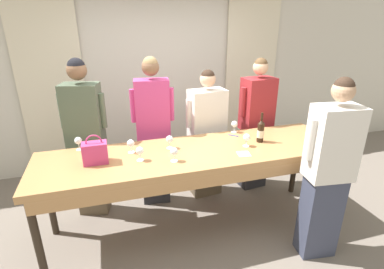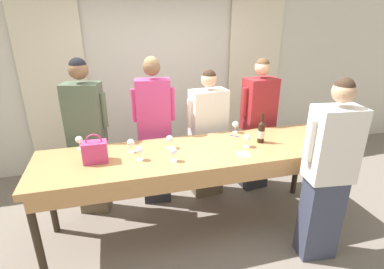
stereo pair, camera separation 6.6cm
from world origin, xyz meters
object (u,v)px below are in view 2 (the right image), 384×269
(wine_glass_front_left, at_px, (131,143))
(wine_glass_front_right, at_px, (139,151))
(wine_bottle, at_px, (261,132))
(wine_glass_front_mid, at_px, (170,139))
(wine_glass_center_mid, at_px, (323,135))
(guest_cream_sweater, at_px, (208,135))
(guest_striped_shirt, at_px, (257,126))
(host_pouring, at_px, (328,174))
(tasting_bar, at_px, (195,159))
(wine_glass_back_mid, at_px, (235,125))
(guest_pink_top, at_px, (155,131))
(wine_glass_center_left, at_px, (79,140))
(guest_olive_jacket, at_px, (88,138))
(handbag, at_px, (95,152))
(wine_glass_back_left, at_px, (173,152))
(wine_glass_center_right, at_px, (247,138))

(wine_glass_front_left, bearing_deg, wine_glass_front_right, -72.74)
(wine_bottle, bearing_deg, wine_glass_front_mid, 173.66)
(wine_glass_center_mid, bearing_deg, guest_cream_sweater, 141.22)
(wine_glass_front_left, xyz_separation_m, guest_cream_sweater, (1.00, 0.53, -0.23))
(wine_glass_front_left, height_order, guest_striped_shirt, guest_striped_shirt)
(guest_striped_shirt, relative_size, host_pouring, 0.99)
(wine_glass_center_mid, distance_m, guest_cream_sweater, 1.36)
(tasting_bar, bearing_deg, wine_glass_back_mid, 32.88)
(wine_glass_front_left, relative_size, wine_glass_back_mid, 1.00)
(wine_glass_front_mid, distance_m, wine_glass_center_mid, 1.67)
(guest_pink_top, bearing_deg, wine_bottle, -30.79)
(wine_glass_center_left, distance_m, wine_glass_center_mid, 2.62)
(wine_bottle, bearing_deg, guest_olive_jacket, 160.87)
(tasting_bar, height_order, guest_pink_top, guest_pink_top)
(wine_bottle, distance_m, handbag, 1.75)
(tasting_bar, bearing_deg, wine_glass_center_left, 161.32)
(tasting_bar, relative_size, wine_glass_center_mid, 22.49)
(wine_glass_front_left, height_order, wine_glass_front_right, same)
(handbag, xyz_separation_m, guest_olive_jacket, (-0.11, 0.66, -0.11))
(wine_glass_back_mid, relative_size, guest_cream_sweater, 0.08)
(guest_cream_sweater, xyz_separation_m, host_pouring, (0.72, -1.38, 0.07))
(host_pouring, bearing_deg, wine_glass_back_mid, 113.75)
(wine_glass_back_mid, relative_size, guest_pink_top, 0.08)
(wine_glass_back_left, bearing_deg, wine_glass_back_mid, 32.25)
(guest_cream_sweater, distance_m, host_pouring, 1.55)
(wine_glass_back_mid, bearing_deg, wine_glass_front_right, -159.62)
(wine_glass_front_right, height_order, guest_olive_jacket, guest_olive_jacket)
(wine_glass_front_right, height_order, guest_pink_top, guest_pink_top)
(wine_glass_center_left, relative_size, wine_glass_center_mid, 1.00)
(handbag, bearing_deg, tasting_bar, -1.74)
(wine_bottle, relative_size, guest_olive_jacket, 0.18)
(handbag, relative_size, guest_pink_top, 0.15)
(wine_bottle, xyz_separation_m, wine_glass_center_left, (-1.92, 0.34, -0.03))
(guest_pink_top, relative_size, guest_striped_shirt, 1.04)
(wine_glass_center_right, distance_m, guest_cream_sweater, 0.78)
(wine_glass_center_left, distance_m, wine_glass_center_right, 1.76)
(wine_glass_center_left, xyz_separation_m, guest_pink_top, (0.84, 0.31, -0.10))
(guest_cream_sweater, relative_size, host_pouring, 0.93)
(handbag, xyz_separation_m, host_pouring, (2.07, -0.71, -0.16))
(wine_glass_back_left, bearing_deg, wine_glass_center_mid, 0.19)
(guest_striped_shirt, bearing_deg, wine_glass_center_mid, -67.49)
(guest_olive_jacket, bearing_deg, host_pouring, -32.26)
(tasting_bar, xyz_separation_m, wine_glass_back_left, (-0.25, -0.15, 0.18))
(wine_glass_center_right, relative_size, guest_pink_top, 0.08)
(handbag, height_order, wine_glass_back_mid, handbag)
(wine_glass_center_mid, relative_size, guest_pink_top, 0.08)
(guest_pink_top, bearing_deg, guest_striped_shirt, 0.00)
(guest_pink_top, xyz_separation_m, guest_cream_sweater, (0.68, 0.00, -0.12))
(guest_pink_top, bearing_deg, wine_glass_center_right, -39.15)
(wine_glass_front_right, relative_size, host_pouring, 0.08)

